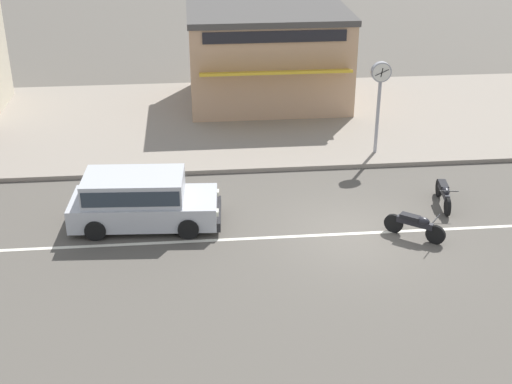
% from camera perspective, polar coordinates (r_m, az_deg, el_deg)
% --- Properties ---
extents(ground_plane, '(160.00, 160.00, 0.00)m').
position_cam_1_polar(ground_plane, '(20.64, 7.81, -3.32)').
color(ground_plane, '#544F47').
extents(lane_centre_stripe, '(50.40, 0.14, 0.01)m').
position_cam_1_polar(lane_centre_stripe, '(20.64, 7.81, -3.31)').
color(lane_centre_stripe, silver).
rests_on(lane_centre_stripe, ground).
extents(kerb_strip, '(68.00, 10.00, 0.15)m').
position_cam_1_polar(kerb_strip, '(29.11, 3.73, 5.94)').
color(kerb_strip, gray).
rests_on(kerb_strip, ground).
extents(minivan_silver_1, '(4.41, 2.15, 1.56)m').
position_cam_1_polar(minivan_silver_1, '(20.85, -9.26, -0.50)').
color(minivan_silver_1, '#B7BABF').
rests_on(minivan_silver_1, ground).
extents(motorcycle_0, '(0.56, 1.86, 0.80)m').
position_cam_1_polar(motorcycle_0, '(22.59, 14.79, -0.08)').
color(motorcycle_0, black).
rests_on(motorcycle_0, ground).
extents(motorcycle_1, '(1.49, 1.18, 0.80)m').
position_cam_1_polar(motorcycle_1, '(20.54, 12.63, -2.57)').
color(motorcycle_1, black).
rests_on(motorcycle_1, ground).
extents(street_clock, '(0.70, 0.22, 3.30)m').
position_cam_1_polar(street_clock, '(25.03, 9.90, 8.46)').
color(street_clock, '#9E9EA3').
rests_on(street_clock, kerb_strip).
extents(shopfront_mid_block, '(6.62, 5.84, 3.89)m').
position_cam_1_polar(shopfront_mid_block, '(30.38, 0.92, 10.86)').
color(shopfront_mid_block, tan).
rests_on(shopfront_mid_block, kerb_strip).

